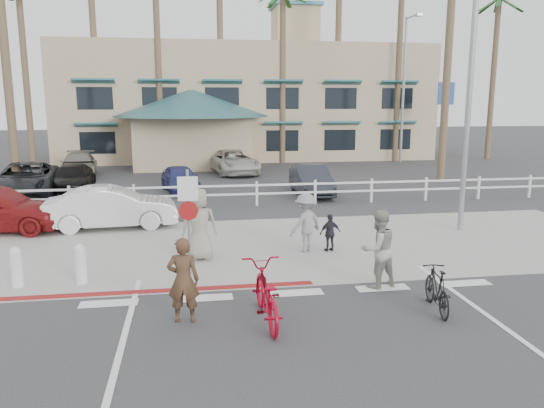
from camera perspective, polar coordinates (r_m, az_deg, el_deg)
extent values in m
plane|color=#333335|center=(11.33, 3.21, -10.65)|extent=(140.00, 140.00, 0.00)
cube|color=#333335|center=(9.55, 5.80, -15.00)|extent=(12.00, 16.00, 0.01)
cube|color=gray|center=(15.53, -0.28, -4.54)|extent=(22.00, 7.00, 0.01)
cube|color=#333335|center=(19.38, -2.05, -1.38)|extent=(40.00, 5.00, 0.01)
cube|color=#333335|center=(28.68, -4.34, 2.69)|extent=(50.00, 16.00, 0.01)
cube|color=maroon|center=(12.25, -12.06, -9.14)|extent=(7.00, 0.25, 0.02)
imported|color=#9C0418|center=(10.25, -0.69, -9.65)|extent=(0.82, 2.18, 1.13)
imported|color=#49301E|center=(10.31, -9.52, -8.08)|extent=(0.65, 0.46, 1.68)
imported|color=black|center=(11.28, 17.33, -8.75)|extent=(0.67, 1.60, 0.93)
imported|color=#9A9A8C|center=(12.21, 11.35, -4.76)|extent=(1.03, 0.90, 1.81)
imported|color=gray|center=(14.80, 3.63, -2.04)|extent=(1.24, 1.10, 1.67)
imported|color=#24222B|center=(14.97, 6.27, -3.11)|extent=(0.67, 0.38, 1.07)
imported|color=gray|center=(14.17, -7.82, -2.17)|extent=(0.98, 0.67, 1.93)
imported|color=silver|center=(18.34, -16.81, -0.36)|extent=(4.35, 1.84, 1.40)
imported|color=black|center=(25.67, -24.99, 2.36)|extent=(3.06, 5.62, 1.50)
imported|color=black|center=(26.31, -20.69, 2.58)|extent=(1.83, 4.26, 1.22)
imported|color=navy|center=(24.94, -9.84, 2.70)|extent=(2.10, 3.80, 1.22)
imported|color=#252831|center=(23.86, 4.24, 2.57)|extent=(1.49, 4.04, 1.32)
imported|color=slate|center=(31.43, -20.08, 3.99)|extent=(2.37, 4.73, 1.32)
imported|color=beige|center=(30.83, -4.16, 4.56)|extent=(3.06, 5.23, 1.37)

